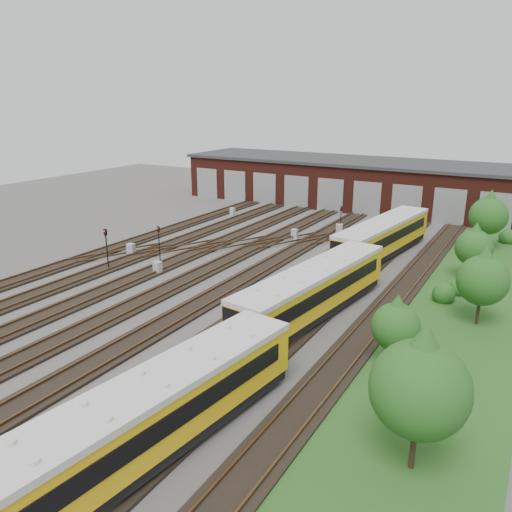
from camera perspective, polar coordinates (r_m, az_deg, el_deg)
The scene contains 22 objects.
ground at distance 38.27m, azimuth -8.45°, elevation -4.79°, with size 120.00×120.00×0.00m, color #494644.
track_network at distance 38.75m, azimuth -8.11°, elevation -4.31°, with size 30.40×70.00×0.33m.
maintenance_shed at distance 71.90m, azimuth 11.82°, elevation 8.20°, with size 51.00×12.50×6.35m.
grass_verge at distance 40.21m, azimuth 23.30°, elevation -4.94°, with size 8.00×55.00×0.05m, color #20521B.
metro_train at distance 34.04m, azimuth 6.59°, elevation -3.99°, with size 4.73×47.89×3.24m.
signal_mast_0 at distance 46.76m, azimuth -11.04°, elevation 1.91°, with size 0.26×0.24×3.27m.
signal_mast_1 at distance 45.42m, azimuth -16.73°, elevation 1.35°, with size 0.29×0.28×3.65m.
signal_mast_2 at distance 56.79m, azimuth 9.67°, elevation 4.57°, with size 0.28×0.27×2.97m.
signal_mast_3 at distance 49.22m, azimuth 10.47°, elevation 2.24°, with size 0.23×0.21×2.61m.
relay_cabinet_0 at distance 49.46m, azimuth -14.09°, elevation 0.73°, with size 0.68×0.56×1.13m, color #AEB0B3.
relay_cabinet_1 at distance 64.64m, azimuth -2.69°, elevation 5.09°, with size 0.60×0.50×1.01m, color #AEB0B3.
relay_cabinet_2 at distance 43.73m, azimuth -11.17°, elevation -1.31°, with size 0.64×0.54×1.07m, color #AEB0B3.
relay_cabinet_3 at distance 53.85m, azimuth 4.42°, elevation 2.53°, with size 0.63×0.52×1.05m, color #AEB0B3.
relay_cabinet_4 at distance 56.21m, azimuth 9.50°, elevation 3.03°, with size 0.69×0.57×1.14m, color #AEB0B3.
tree_0 at distance 53.91m, azimuth 25.09°, elevation 4.63°, with size 3.66×3.66×6.07m.
tree_1 at distance 44.21m, azimuth 23.71°, elevation 1.31°, with size 2.99×2.99×4.95m.
tree_2 at distance 35.54m, azimuth 24.55°, elevation -1.95°, with size 3.31×3.31×5.49m.
tree_3 at distance 28.41m, azimuth 15.73°, elevation -7.21°, with size 2.66×2.66×4.42m.
tree_4 at distance 20.68m, azimuth 18.32°, elevation -13.12°, with size 3.92×3.92×6.49m.
bush_0 at distance 39.47m, azimuth 20.68°, elevation -3.78°, with size 1.65×1.65×1.65m, color #214D16.
bush_1 at distance 41.29m, azimuth 22.04°, elevation -3.23°, with size 1.36×1.36×1.36m, color #214D16.
bush_2 at distance 58.15m, azimuth 26.87°, elevation 2.15°, with size 1.75×1.75×1.75m, color #214D16.
Camera 1 is at (22.52, -27.38, 14.40)m, focal length 35.00 mm.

